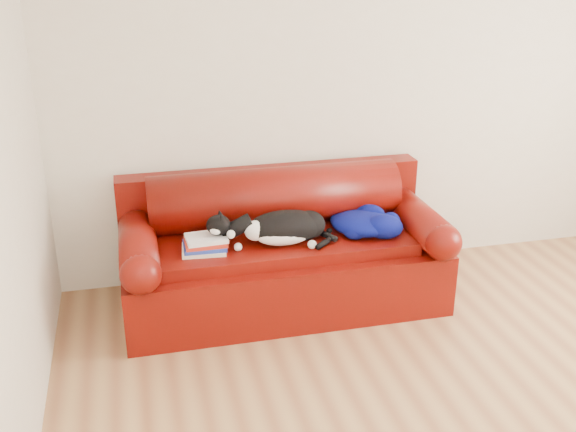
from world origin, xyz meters
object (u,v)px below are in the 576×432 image
Objects in this scene: book_stack at (205,244)px; cat at (285,228)px; sofa_base at (283,271)px; blanket at (365,222)px.

cat is (0.51, 0.01, 0.05)m from book_stack.
book_stack is at bearing -176.77° from cat.
cat reaches higher than sofa_base.
sofa_base is 3.90× the size of blanket.
sofa_base is at bearing 13.49° from book_stack.
sofa_base is 0.62m from book_stack.
blanket is (0.54, -0.06, 0.33)m from sofa_base.
cat is 1.35× the size of blanket.
blanket is at bearing 8.08° from cat.
cat is (-0.01, -0.12, 0.36)m from sofa_base.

